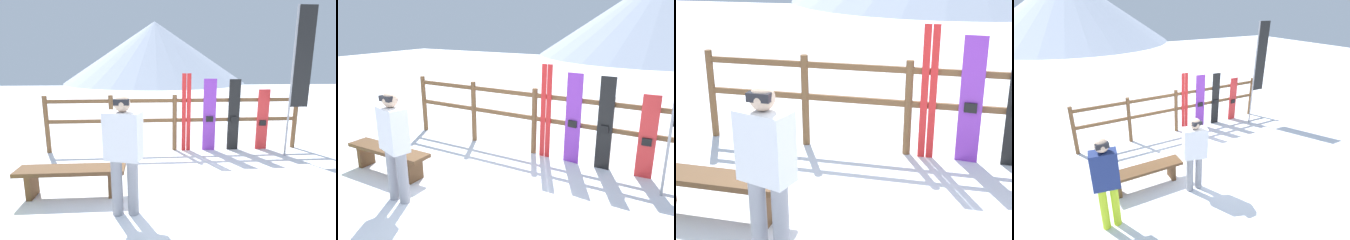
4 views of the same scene
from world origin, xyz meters
The scene contains 10 objects.
ground_plane centered at (0.00, 0.00, 0.00)m, with size 40.00×40.00×0.00m, color white.
mountain_backdrop centered at (0.00, 24.08, 3.00)m, with size 18.00×18.00×6.00m.
fence centered at (0.00, 2.08, 0.74)m, with size 5.60×0.10×1.25m.
bench centered at (-1.69, 0.10, 0.33)m, with size 1.54×0.36×0.43m.
person_white centered at (-0.87, -0.44, 0.89)m, with size 0.49×0.36×1.55m.
ski_pair_red centered at (0.25, 2.02, 0.85)m, with size 0.19×0.02×1.71m.
snowboard_purple centered at (0.76, 2.02, 0.79)m, with size 0.28×0.07×1.59m.
snowboard_black_stripe centered at (1.31, 2.02, 0.79)m, with size 0.25×0.06×1.58m.
snowboard_red centered at (1.97, 2.02, 0.67)m, with size 0.26×0.06×1.36m.
rental_flag centered at (2.42, 1.54, 1.83)m, with size 0.40×0.04×3.00m.
Camera 1 is at (-0.53, -3.54, 1.91)m, focal length 28.00 mm.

